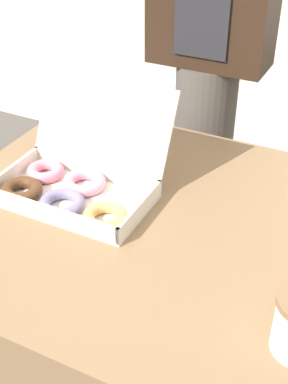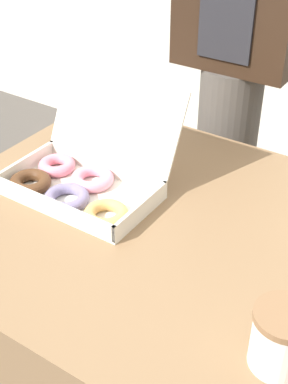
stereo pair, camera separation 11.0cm
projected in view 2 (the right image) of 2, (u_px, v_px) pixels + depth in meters
table at (158, 330)px, 1.37m from camera, size 1.01×0.83×0.71m
donut_box at (81, 177)px, 1.25m from camera, size 0.36×0.31×0.23m
coffee_cup at (282, 338)px, 0.83m from camera, size 0.10×0.10×0.11m
person_customer at (238, 31)px, 1.48m from camera, size 0.34×0.23×1.64m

